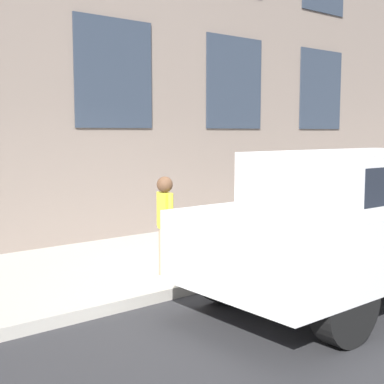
% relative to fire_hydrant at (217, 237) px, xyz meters
% --- Properties ---
extents(ground_plane, '(80.00, 80.00, 0.00)m').
position_rel_fire_hydrant_xyz_m(ground_plane, '(-0.42, -0.03, -0.58)').
color(ground_plane, '#2D2D30').
extents(sidewalk, '(3.17, 60.00, 0.14)m').
position_rel_fire_hydrant_xyz_m(sidewalk, '(1.17, -0.03, -0.51)').
color(sidewalk, '#B2ADA3').
rests_on(sidewalk, ground_plane).
extents(building_facade, '(0.33, 40.00, 8.22)m').
position_rel_fire_hydrant_xyz_m(building_facade, '(2.91, -0.03, 3.54)').
color(building_facade, gray).
rests_on(building_facade, ground_plane).
extents(fire_hydrant, '(0.34, 0.45, 0.85)m').
position_rel_fire_hydrant_xyz_m(fire_hydrant, '(0.00, 0.00, 0.00)').
color(fire_hydrant, gray).
rests_on(fire_hydrant, sidewalk).
extents(person, '(0.32, 0.21, 1.33)m').
position_rel_fire_hydrant_xyz_m(person, '(0.12, 0.83, 0.36)').
color(person, '#998466').
rests_on(person, sidewalk).
extents(parked_truck_white_near, '(1.90, 4.70, 1.81)m').
position_rel_fire_hydrant_xyz_m(parked_truck_white_near, '(-1.75, -0.83, 0.47)').
color(parked_truck_white_near, black).
rests_on(parked_truck_white_near, ground_plane).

